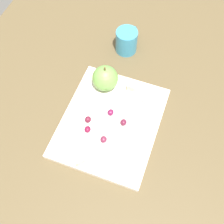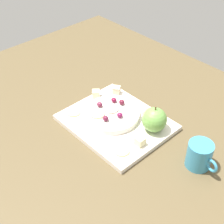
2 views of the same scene
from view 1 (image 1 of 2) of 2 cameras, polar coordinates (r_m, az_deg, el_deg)
table at (r=85.56cm, az=-2.06°, el=-2.45°), size 141.13×102.32×4.77cm
platter at (r=82.22cm, az=-0.29°, el=-2.09°), size 32.75×27.15×1.57cm
serving_dish at (r=79.67cm, az=-1.06°, el=-2.90°), size 18.40×18.40×1.98cm
apple_whole at (r=84.71cm, az=-1.40°, el=6.83°), size 7.86×7.86×7.86cm
apple_stem at (r=81.10cm, az=-1.47°, el=8.71°), size 0.50×0.50×1.20cm
cheese_cube_0 at (r=86.41cm, az=4.11°, el=5.18°), size 2.64×2.64×2.60cm
cheese_cube_1 at (r=75.96cm, az=-6.75°, el=-9.54°), size 3.66×3.66×2.60cm
cheese_cube_2 at (r=78.75cm, az=-10.44°, el=-5.70°), size 3.59×3.59×2.60cm
cracker_0 at (r=85.83cm, az=7.48°, el=2.72°), size 4.79×4.79×0.40cm
cracker_1 at (r=75.77cm, az=1.91°, el=-11.57°), size 4.79×4.79×0.40cm
cracker_2 at (r=85.66cm, az=-6.08°, el=2.82°), size 4.79×4.79×0.40cm
grape_0 at (r=77.55cm, az=-4.96°, el=-3.50°), size 1.94×1.74×1.57cm
grape_1 at (r=75.90cm, az=-1.70°, el=-5.55°), size 1.94×1.74×1.82cm
grape_2 at (r=79.67cm, az=-0.29°, el=-0.07°), size 1.94×1.74×1.66cm
grape_3 at (r=78.14cm, az=2.34°, el=-2.11°), size 1.94×1.74×1.82cm
grape_4 at (r=78.77cm, az=-4.88°, el=-1.51°), size 1.94×1.74×1.83cm
apple_slice_0 at (r=78.24cm, az=-1.88°, el=-2.93°), size 4.68×4.68×0.60cm
apple_slice_1 at (r=77.00cm, az=1.36°, el=-4.82°), size 4.68×4.68×0.60cm
cup at (r=96.43cm, az=2.98°, el=14.16°), size 10.29×7.13×8.06cm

